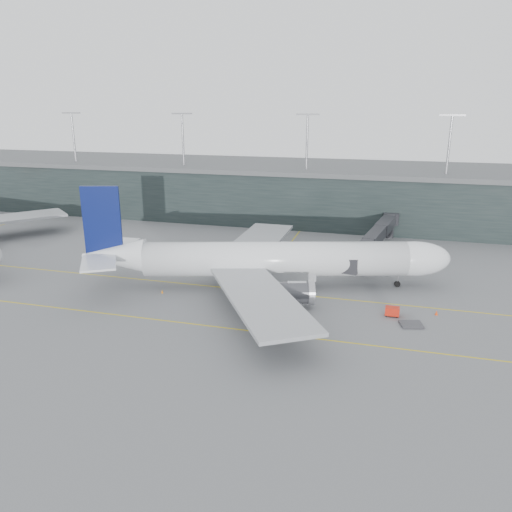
# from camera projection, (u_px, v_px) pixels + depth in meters

# --- Properties ---
(ground) EXTENTS (320.00, 320.00, 0.00)m
(ground) POSITION_uv_depth(u_px,v_px,m) (234.00, 281.00, 93.75)
(ground) COLOR #55565A
(ground) RESTS_ON ground
(taxiline_a) EXTENTS (160.00, 0.25, 0.02)m
(taxiline_a) POSITION_uv_depth(u_px,v_px,m) (227.00, 288.00, 90.06)
(taxiline_a) COLOR gold
(taxiline_a) RESTS_ON ground
(taxiline_b) EXTENTS (160.00, 0.25, 0.02)m
(taxiline_b) POSITION_uv_depth(u_px,v_px,m) (194.00, 324.00, 75.31)
(taxiline_b) COLOR gold
(taxiline_b) RESTS_ON ground
(taxiline_lead_main) EXTENTS (0.25, 60.00, 0.02)m
(taxiline_lead_main) POSITION_uv_depth(u_px,v_px,m) (283.00, 253.00, 110.93)
(taxiline_lead_main) COLOR gold
(taxiline_lead_main) RESTS_ON ground
(terminal) EXTENTS (240.00, 36.00, 29.00)m
(terminal) POSITION_uv_depth(u_px,v_px,m) (294.00, 190.00, 144.99)
(terminal) COLOR black
(terminal) RESTS_ON ground
(main_aircraft) EXTENTS (64.77, 59.56, 18.46)m
(main_aircraft) POSITION_uv_depth(u_px,v_px,m) (273.00, 260.00, 88.91)
(main_aircraft) COLOR white
(main_aircraft) RESTS_ON ground
(jet_bridge) EXTENTS (9.65, 43.51, 6.22)m
(jet_bridge) POSITION_uv_depth(u_px,v_px,m) (372.00, 235.00, 107.60)
(jet_bridge) COLOR #27272B
(jet_bridge) RESTS_ON ground
(gse_cart) EXTENTS (2.19, 1.41, 1.48)m
(gse_cart) POSITION_uv_depth(u_px,v_px,m) (392.00, 311.00, 77.93)
(gse_cart) COLOR red
(gse_cart) RESTS_ON ground
(baggage_dolly) EXTENTS (3.77, 3.30, 0.32)m
(baggage_dolly) POSITION_uv_depth(u_px,v_px,m) (411.00, 324.00, 74.74)
(baggage_dolly) COLOR #323237
(baggage_dolly) RESTS_ON ground
(uld_a) EXTENTS (2.30, 2.03, 1.77)m
(uld_a) POSITION_uv_depth(u_px,v_px,m) (225.00, 258.00, 104.56)
(uld_a) COLOR #3B3C41
(uld_a) RESTS_ON ground
(uld_b) EXTENTS (2.43, 2.03, 2.05)m
(uld_b) POSITION_uv_depth(u_px,v_px,m) (235.00, 257.00, 104.61)
(uld_b) COLOR #3B3C41
(uld_b) RESTS_ON ground
(uld_c) EXTENTS (2.01, 1.71, 1.64)m
(uld_c) POSITION_uv_depth(u_px,v_px,m) (252.00, 259.00, 103.92)
(uld_c) COLOR #3B3C41
(uld_c) RESTS_ON ground
(cone_nose) EXTENTS (0.48, 0.48, 0.76)m
(cone_nose) POSITION_uv_depth(u_px,v_px,m) (437.00, 313.00, 78.43)
(cone_nose) COLOR #EB400D
(cone_nose) RESTS_ON ground
(cone_wing_stbd) EXTENTS (0.46, 0.46, 0.73)m
(cone_wing_stbd) POSITION_uv_depth(u_px,v_px,m) (265.00, 330.00, 72.42)
(cone_wing_stbd) COLOR #CB460B
(cone_wing_stbd) RESTS_ON ground
(cone_wing_port) EXTENTS (0.46, 0.46, 0.73)m
(cone_wing_port) POSITION_uv_depth(u_px,v_px,m) (298.00, 266.00, 100.76)
(cone_wing_port) COLOR #E05D0C
(cone_wing_port) RESTS_ON ground
(cone_tail) EXTENTS (0.39, 0.39, 0.62)m
(cone_tail) POSITION_uv_depth(u_px,v_px,m) (162.00, 291.00, 87.48)
(cone_tail) COLOR orange
(cone_tail) RESTS_ON ground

